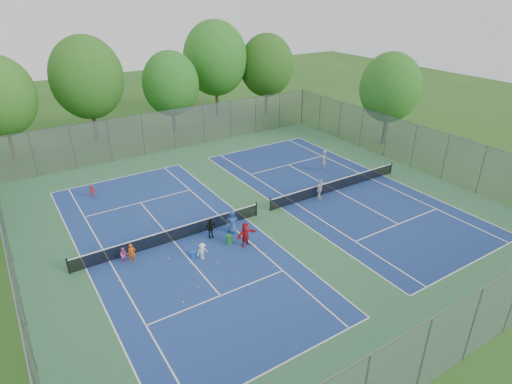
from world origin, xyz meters
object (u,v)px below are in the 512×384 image
at_px(ball_crate, 193,254).
at_px(net_left, 173,235).
at_px(net_right, 336,185).
at_px(ball_hopper, 229,240).
at_px(instructor, 323,161).

bearing_deg(ball_crate, net_left, 99.82).
height_order(net_left, ball_crate, net_left).
height_order(net_left, net_right, same).
xyz_separation_m(ball_hopper, instructor, (12.82, 5.82, 0.66)).
relative_size(ball_crate, ball_hopper, 0.56).
height_order(ball_crate, instructor, instructor).
height_order(ball_hopper, instructor, instructor).
bearing_deg(instructor, ball_hopper, -11.87).
distance_m(net_left, instructor, 16.14).
height_order(net_right, instructor, instructor).
distance_m(net_right, ball_crate, 13.80).
distance_m(net_left, ball_crate, 2.27).
distance_m(net_left, ball_hopper, 3.64).
bearing_deg(net_left, net_right, 0.00).
xyz_separation_m(net_left, ball_crate, (0.38, -2.22, -0.30)).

